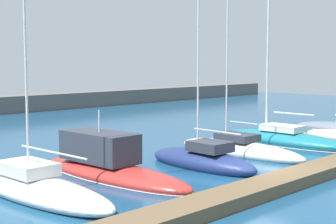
{
  "coord_description": "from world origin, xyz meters",
  "views": [
    {
      "loc": [
        -21.26,
        -14.0,
        5.82
      ],
      "look_at": [
        -3.59,
        3.2,
        3.35
      ],
      "focal_mm": 54.97,
      "sensor_mm": 36.0,
      "label": 1
    }
  ],
  "objects_px": {
    "sailboat_white_third": "(33,186)",
    "sailboat_ivory_sixth": "(239,149)",
    "motorboat_red_fourth": "(109,166)",
    "sailboat_navy_fifth": "(202,160)",
    "sailboat_teal_seventh": "(283,138)"
  },
  "relations": [
    {
      "from": "motorboat_red_fourth",
      "to": "sailboat_ivory_sixth",
      "type": "relative_size",
      "value": 0.67
    },
    {
      "from": "sailboat_white_third",
      "to": "motorboat_red_fourth",
      "type": "xyz_separation_m",
      "value": [
        4.6,
        0.5,
        0.16
      ]
    },
    {
      "from": "sailboat_ivory_sixth",
      "to": "motorboat_red_fourth",
      "type": "bearing_deg",
      "value": 86.07
    },
    {
      "from": "sailboat_navy_fifth",
      "to": "sailboat_teal_seventh",
      "type": "bearing_deg",
      "value": -81.19
    },
    {
      "from": "sailboat_white_third",
      "to": "sailboat_ivory_sixth",
      "type": "distance_m",
      "value": 14.3
    },
    {
      "from": "sailboat_white_third",
      "to": "sailboat_navy_fifth",
      "type": "xyz_separation_m",
      "value": [
        9.62,
        -1.45,
        -0.01
      ]
    },
    {
      "from": "sailboat_teal_seventh",
      "to": "sailboat_navy_fifth",
      "type": "bearing_deg",
      "value": 98.27
    },
    {
      "from": "sailboat_white_third",
      "to": "sailboat_ivory_sixth",
      "type": "relative_size",
      "value": 1.05
    },
    {
      "from": "sailboat_white_third",
      "to": "motorboat_red_fourth",
      "type": "height_order",
      "value": "sailboat_white_third"
    },
    {
      "from": "motorboat_red_fourth",
      "to": "sailboat_navy_fifth",
      "type": "height_order",
      "value": "sailboat_navy_fifth"
    },
    {
      "from": "sailboat_ivory_sixth",
      "to": "sailboat_teal_seventh",
      "type": "xyz_separation_m",
      "value": [
        5.28,
        0.13,
        0.08
      ]
    },
    {
      "from": "sailboat_navy_fifth",
      "to": "sailboat_teal_seventh",
      "type": "xyz_separation_m",
      "value": [
        9.95,
        1.1,
        0.01
      ]
    },
    {
      "from": "sailboat_ivory_sixth",
      "to": "sailboat_teal_seventh",
      "type": "height_order",
      "value": "sailboat_teal_seventh"
    },
    {
      "from": "sailboat_white_third",
      "to": "sailboat_teal_seventh",
      "type": "bearing_deg",
      "value": -91.8
    },
    {
      "from": "sailboat_navy_fifth",
      "to": "sailboat_ivory_sixth",
      "type": "bearing_deg",
      "value": -75.77
    }
  ]
}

